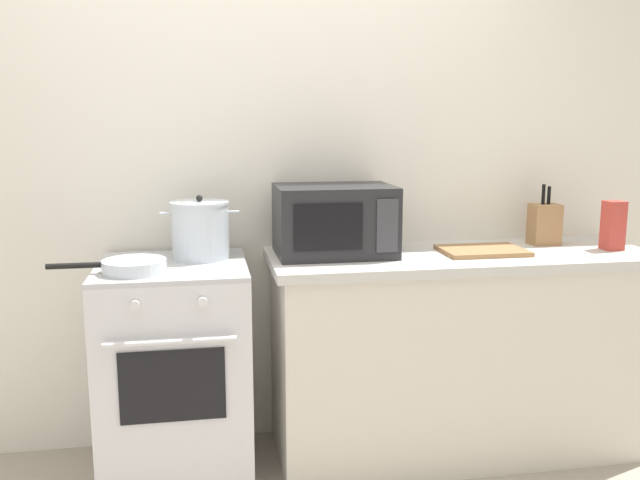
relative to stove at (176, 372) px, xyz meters
The scene contains 10 objects.
back_wall 1.09m from the stove, 29.72° to the left, with size 4.40×0.10×2.50m, color silver.
lower_cabinet_right 1.25m from the stove, ahead, with size 1.64×0.56×0.88m, color beige.
countertop_right 1.33m from the stove, ahead, with size 1.70×0.60×0.04m, color beige.
stove is the anchor object (origin of this frame).
stock_pot 0.60m from the stove, 39.24° to the left, with size 0.33×0.25×0.27m.
frying_pan 0.52m from the stove, 137.44° to the right, with size 0.44×0.24×0.05m.
microwave 0.92m from the stove, ahead, with size 0.50×0.37×0.30m.
cutting_board 1.42m from the stove, ahead, with size 0.36×0.26×0.02m, color #997047.
knife_block 1.79m from the stove, ahead, with size 0.13×0.10×0.28m.
pasta_box 2.02m from the stove, ahead, with size 0.08×0.08×0.22m, color #B73D33.
Camera 1 is at (-0.22, -2.14, 1.50)m, focal length 38.02 mm.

